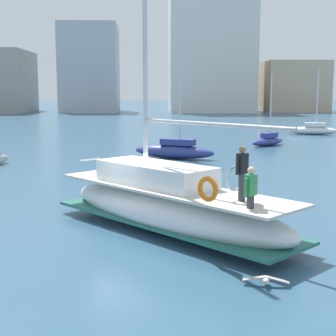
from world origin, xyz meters
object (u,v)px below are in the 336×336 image
at_px(moored_cutter_left, 268,140).
at_px(seagull, 266,280).
at_px(moored_sloop_far, 174,149).
at_px(moored_sloop_near, 313,129).
at_px(main_sailboat, 169,204).

relative_size(moored_cutter_left, seagull, 5.28).
distance_m(moored_sloop_far, seagull, 22.77).
xyz_separation_m(moored_sloop_far, seagull, (0.96, -22.75, -0.46)).
xyz_separation_m(moored_sloop_near, moored_sloop_far, (-15.29, -17.87, 0.08)).
relative_size(moored_sloop_near, seagull, 6.12).
bearing_deg(main_sailboat, moored_sloop_far, 86.39).
xyz_separation_m(moored_cutter_left, seagull, (-7.23, -30.36, -0.30)).
distance_m(moored_sloop_near, seagull, 43.08).
height_order(moored_sloop_near, moored_sloop_far, moored_sloop_far).
bearing_deg(moored_sloop_far, main_sailboat, -93.61).
distance_m(main_sailboat, moored_sloop_far, 17.93).
bearing_deg(main_sailboat, moored_cutter_left, 69.93).
relative_size(main_sailboat, moored_sloop_far, 1.31).
bearing_deg(moored_cutter_left, moored_sloop_near, 55.31).
bearing_deg(moored_sloop_near, moored_sloop_far, -130.55).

